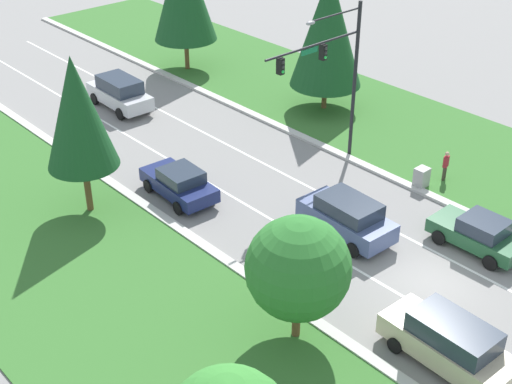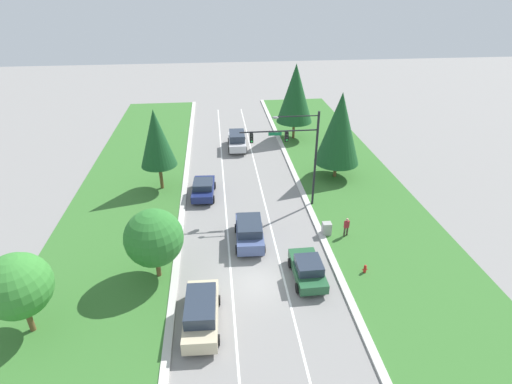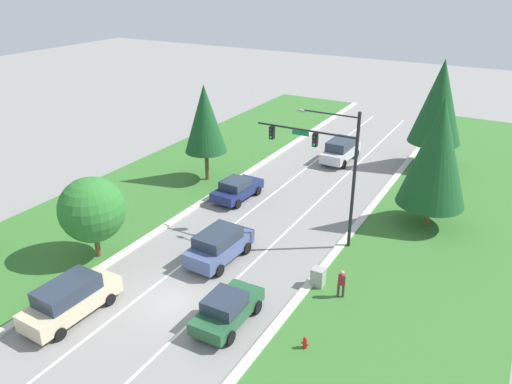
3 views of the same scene
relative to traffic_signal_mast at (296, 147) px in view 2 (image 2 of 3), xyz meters
The scene contains 21 objects.
ground_plane 12.29m from the traffic_signal_mast, 113.33° to the right, with size 160.00×160.00×0.00m, color gray.
curb_strip_right 11.55m from the traffic_signal_mast, 82.40° to the right, with size 0.50×90.00×0.15m.
curb_strip_left 15.20m from the traffic_signal_mast, 134.88° to the right, with size 0.50×90.00×0.15m.
grass_verge_right 13.24m from the traffic_signal_mast, 56.65° to the right, with size 10.00×90.00×0.08m.
grass_verge_left 19.07m from the traffic_signal_mast, 146.67° to the right, with size 10.00×90.00×0.08m.
lane_stripe_inner_left 13.03m from the traffic_signal_mast, 121.43° to the right, with size 0.14×81.00×0.01m.
lane_stripe_inner_right 11.78m from the traffic_signal_mast, 104.11° to the right, with size 0.14×81.00×0.01m.
traffic_signal_mast is the anchor object (origin of this frame).
slate_blue_suv 8.34m from the traffic_signal_mast, 130.40° to the right, with size 2.37×4.74×1.93m.
navy_sedan 9.82m from the traffic_signal_mast, 161.60° to the left, with size 2.33×4.55×1.62m.
forest_sedan 11.12m from the traffic_signal_mast, 95.35° to the right, with size 2.11×4.26×1.64m.
silver_suv 15.49m from the traffic_signal_mast, 106.38° to the left, with size 2.26×5.08×2.05m.
champagne_suv 16.24m from the traffic_signal_mast, 121.16° to the right, with size 2.27×5.14×1.96m.
utility_cabinet 7.30m from the traffic_signal_mast, 70.31° to the right, with size 0.70×0.60×1.11m.
pedestrian 7.80m from the traffic_signal_mast, 58.65° to the right, with size 0.43×0.32×1.69m.
fire_hydrant 11.61m from the traffic_signal_mast, 71.94° to the right, with size 0.34×0.20×0.70m.
conifer_near_right_tree 17.14m from the traffic_signal_mast, 79.20° to the left, with size 4.42×4.42×9.36m.
oak_near_left_tree 14.22m from the traffic_signal_mast, 142.19° to the right, with size 3.90×3.90×5.14m.
conifer_far_right_tree 7.60m from the traffic_signal_mast, 44.95° to the left, with size 4.46×4.46×8.82m.
oak_far_left_tree 22.07m from the traffic_signal_mast, 144.48° to the right, with size 3.71×3.71×5.26m.
conifer_mid_left_tree 12.98m from the traffic_signal_mast, 159.25° to the left, with size 3.38×3.38×7.95m.
Camera 2 is at (-2.37, -20.75, 18.25)m, focal length 28.00 mm.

